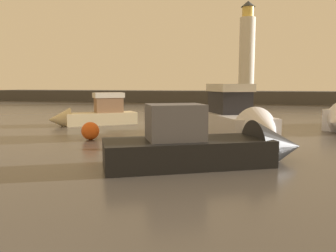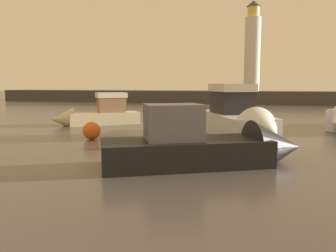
{
  "view_description": "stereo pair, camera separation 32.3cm",
  "coord_description": "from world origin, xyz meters",
  "px_view_note": "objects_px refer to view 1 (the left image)",
  "views": [
    {
      "loc": [
        3.87,
        -1.13,
        3.0
      ],
      "look_at": [
        -0.07,
        14.37,
        1.06
      ],
      "focal_mm": 37.07,
      "sensor_mm": 36.0,
      "label": 1
    },
    {
      "loc": [
        4.19,
        -1.05,
        3.0
      ],
      "look_at": [
        -0.07,
        14.37,
        1.06
      ],
      "focal_mm": 37.07,
      "sensor_mm": 36.0,
      "label": 2
    }
  ],
  "objects_px": {
    "motorboat_4": "(219,146)",
    "mooring_buoy": "(90,131)",
    "motorboat_3": "(239,121)",
    "motorboat_1": "(92,115)",
    "lighthouse": "(247,49)"
  },
  "relations": [
    {
      "from": "motorboat_4",
      "to": "motorboat_1",
      "type": "bearing_deg",
      "value": 135.14
    },
    {
      "from": "lighthouse",
      "to": "motorboat_3",
      "type": "xyz_separation_m",
      "value": [
        0.75,
        -36.76,
        -7.43
      ]
    },
    {
      "from": "mooring_buoy",
      "to": "motorboat_1",
      "type": "bearing_deg",
      "value": 115.74
    },
    {
      "from": "motorboat_3",
      "to": "motorboat_4",
      "type": "bearing_deg",
      "value": -93.69
    },
    {
      "from": "motorboat_1",
      "to": "motorboat_4",
      "type": "bearing_deg",
      "value": -44.86
    },
    {
      "from": "motorboat_4",
      "to": "mooring_buoy",
      "type": "relative_size",
      "value": 8.16
    },
    {
      "from": "motorboat_4",
      "to": "mooring_buoy",
      "type": "distance_m",
      "value": 8.36
    },
    {
      "from": "motorboat_3",
      "to": "mooring_buoy",
      "type": "relative_size",
      "value": 9.1
    },
    {
      "from": "lighthouse",
      "to": "motorboat_1",
      "type": "height_order",
      "value": "lighthouse"
    },
    {
      "from": "motorboat_1",
      "to": "motorboat_3",
      "type": "relative_size",
      "value": 0.69
    },
    {
      "from": "motorboat_1",
      "to": "motorboat_4",
      "type": "xyz_separation_m",
      "value": [
        10.37,
        -10.32,
        -0.06
      ]
    },
    {
      "from": "motorboat_1",
      "to": "motorboat_4",
      "type": "relative_size",
      "value": 0.77
    },
    {
      "from": "lighthouse",
      "to": "motorboat_3",
      "type": "height_order",
      "value": "lighthouse"
    },
    {
      "from": "motorboat_1",
      "to": "motorboat_3",
      "type": "bearing_deg",
      "value": -18.74
    },
    {
      "from": "lighthouse",
      "to": "motorboat_4",
      "type": "xyz_separation_m",
      "value": [
        0.32,
        -43.42,
        -7.73
      ]
    }
  ]
}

